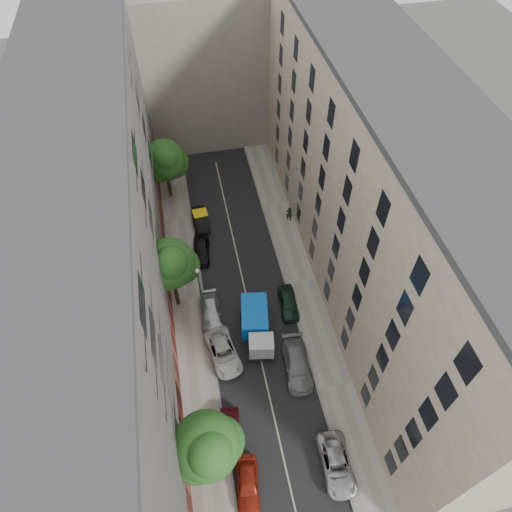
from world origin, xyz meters
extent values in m
plane|color=#4C4C49|center=(0.00, 0.00, 0.00)|extent=(120.00, 120.00, 0.00)
cube|color=black|center=(0.00, 0.00, 0.01)|extent=(8.00, 44.00, 0.02)
cube|color=gray|center=(-5.50, 0.00, 0.07)|extent=(3.00, 44.00, 0.15)
cube|color=gray|center=(5.50, 0.00, 0.07)|extent=(3.00, 44.00, 0.15)
cube|color=#4D4A48|center=(-11.00, 0.00, 10.00)|extent=(8.00, 44.00, 20.00)
cube|color=#C4B298|center=(11.00, 0.00, 10.00)|extent=(8.00, 44.00, 20.00)
cube|color=gray|center=(0.00, 28.00, 9.00)|extent=(18.00, 12.00, 18.00)
cube|color=black|center=(0.12, -4.96, 0.57)|extent=(3.04, 5.87, 0.31)
cube|color=#ABAEB0|center=(0.12, -6.93, 1.50)|extent=(2.31, 1.97, 1.76)
cube|color=#0C70F4|center=(0.12, -4.03, 1.66)|extent=(2.85, 4.04, 1.86)
cylinder|color=black|center=(-0.86, -6.93, 0.43)|extent=(0.29, 0.87, 0.87)
cylinder|color=black|center=(1.10, -6.93, 0.43)|extent=(0.29, 0.87, 0.87)
cylinder|color=black|center=(-0.86, -3.30, 0.43)|extent=(0.29, 0.87, 0.87)
cylinder|color=black|center=(1.10, -3.30, 0.43)|extent=(0.29, 0.87, 0.87)
imported|color=maroon|center=(-2.96, -17.00, 0.68)|extent=(2.10, 4.15, 1.35)
imported|color=#4D0F19|center=(-3.60, -13.40, 0.68)|extent=(1.94, 4.27, 1.36)
imported|color=silver|center=(-3.09, -6.46, 0.68)|extent=(3.06, 5.23, 1.37)
imported|color=#BABABF|center=(-3.60, -2.20, 0.64)|extent=(1.93, 4.44, 1.27)
imported|color=black|center=(-3.51, 5.40, 0.70)|extent=(2.16, 4.30, 1.41)
imported|color=black|center=(-3.03, 9.71, 0.64)|extent=(1.70, 3.98, 1.28)
imported|color=#B0AFB4|center=(3.60, -17.00, 0.66)|extent=(2.41, 4.84, 1.32)
imported|color=slate|center=(2.80, -8.80, 0.75)|extent=(2.51, 5.35, 1.51)
imported|color=black|center=(3.60, -2.60, 0.67)|extent=(1.88, 4.06, 1.35)
cylinder|color=#382619|center=(-5.31, -15.51, 1.55)|extent=(0.36, 0.36, 2.81)
cylinder|color=#382619|center=(-5.31, -15.51, 3.96)|extent=(0.24, 0.24, 2.00)
sphere|color=#1F4D19|center=(-5.31, -15.51, 5.92)|extent=(4.45, 4.45, 4.45)
sphere|color=#1F4D19|center=(-4.41, -15.11, 4.96)|extent=(3.33, 3.33, 3.33)
sphere|color=#1F4D19|center=(-6.01, -16.01, 5.36)|extent=(3.11, 3.11, 3.11)
sphere|color=#1F4D19|center=(-5.11, -16.31, 6.96)|extent=(2.89, 2.89, 2.89)
cylinder|color=#382619|center=(-6.40, -0.27, 1.58)|extent=(0.36, 0.36, 2.86)
cylinder|color=#382619|center=(-6.40, -0.27, 4.04)|extent=(0.24, 0.24, 2.05)
sphere|color=#1F4D19|center=(-6.40, -0.27, 6.04)|extent=(4.43, 4.43, 4.43)
sphere|color=#1F4D19|center=(-5.50, 0.13, 5.06)|extent=(3.32, 3.32, 3.32)
sphere|color=#1F4D19|center=(-7.10, -0.77, 5.47)|extent=(3.10, 3.10, 3.10)
sphere|color=#1F4D19|center=(-6.20, -1.07, 7.11)|extent=(2.88, 2.88, 2.88)
cylinder|color=#382619|center=(-5.89, 14.78, 1.37)|extent=(0.36, 0.36, 2.43)
cylinder|color=#382619|center=(-5.89, 14.78, 3.45)|extent=(0.24, 0.24, 1.74)
sphere|color=#1F4D19|center=(-5.89, 14.78, 5.16)|extent=(4.50, 4.50, 4.50)
sphere|color=#1F4D19|center=(-4.99, 15.18, 4.32)|extent=(3.37, 3.37, 3.37)
sphere|color=#1F4D19|center=(-6.59, 14.28, 4.67)|extent=(3.15, 3.15, 3.15)
sphere|color=#1F4D19|center=(-5.69, 13.98, 6.06)|extent=(2.92, 2.92, 2.92)
cylinder|color=#1B6030|center=(-4.20, -2.32, 3.55)|extent=(0.14, 0.14, 6.81)
sphere|color=silver|center=(-4.20, -2.32, 7.07)|extent=(0.36, 0.36, 0.36)
imported|color=black|center=(6.40, 8.30, 1.09)|extent=(0.80, 0.68, 1.87)
camera|label=1|loc=(-4.03, -25.24, 35.77)|focal=32.00mm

